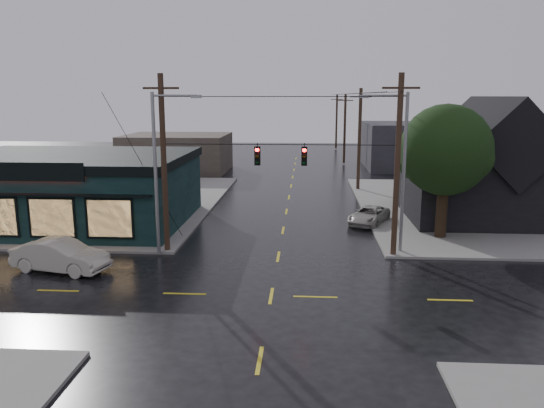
# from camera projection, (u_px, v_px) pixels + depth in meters

# --- Properties ---
(ground_plane) EXTENTS (160.00, 160.00, 0.00)m
(ground_plane) POSITION_uv_depth(u_px,v_px,m) (271.00, 296.00, 24.11)
(ground_plane) COLOR black
(sidewalk_nw) EXTENTS (28.00, 28.00, 0.15)m
(sidewalk_nw) POSITION_uv_depth(u_px,v_px,m) (52.00, 202.00, 44.93)
(sidewalk_nw) COLOR gray
(sidewalk_nw) RESTS_ON ground
(sidewalk_ne) EXTENTS (28.00, 28.00, 0.15)m
(sidewalk_ne) POSITION_uv_depth(u_px,v_px,m) (537.00, 209.00, 42.37)
(sidewalk_ne) COLOR gray
(sidewalk_ne) RESTS_ON ground
(pizza_shop) EXTENTS (16.30, 12.34, 4.90)m
(pizza_shop) POSITION_uv_depth(u_px,v_px,m) (71.00, 188.00, 37.21)
(pizza_shop) COLOR black
(pizza_shop) RESTS_ON ground
(ne_building) EXTENTS (12.60, 11.60, 8.75)m
(ne_building) POSITION_uv_depth(u_px,v_px,m) (490.00, 158.00, 38.88)
(ne_building) COLOR black
(ne_building) RESTS_ON ground
(corner_tree) EXTENTS (5.65, 5.65, 8.34)m
(corner_tree) POSITION_uv_depth(u_px,v_px,m) (445.00, 151.00, 32.62)
(corner_tree) COLOR black
(corner_tree) RESTS_ON ground
(utility_pole_nw) EXTENTS (2.00, 0.32, 10.15)m
(utility_pole_nw) POSITION_uv_depth(u_px,v_px,m) (168.00, 252.00, 30.88)
(utility_pole_nw) COLOR black
(utility_pole_nw) RESTS_ON ground
(utility_pole_ne) EXTENTS (2.00, 0.32, 10.15)m
(utility_pole_ne) POSITION_uv_depth(u_px,v_px,m) (393.00, 256.00, 30.05)
(utility_pole_ne) COLOR black
(utility_pole_ne) RESTS_ON ground
(utility_pole_far_a) EXTENTS (2.00, 0.32, 9.65)m
(utility_pole_far_a) POSITION_uv_depth(u_px,v_px,m) (358.00, 190.00, 51.07)
(utility_pole_far_a) COLOR black
(utility_pole_far_a) RESTS_ON ground
(utility_pole_far_b) EXTENTS (2.00, 0.32, 9.15)m
(utility_pole_far_b) POSITION_uv_depth(u_px,v_px,m) (344.00, 164.00, 70.62)
(utility_pole_far_b) COLOR black
(utility_pole_far_b) RESTS_ON ground
(utility_pole_far_c) EXTENTS (2.00, 0.32, 9.15)m
(utility_pole_far_c) POSITION_uv_depth(u_px,v_px,m) (336.00, 149.00, 90.17)
(utility_pole_far_c) COLOR black
(utility_pole_far_c) RESTS_ON ground
(span_signal_assembly) EXTENTS (13.00, 0.48, 1.23)m
(span_signal_assembly) POSITION_uv_depth(u_px,v_px,m) (281.00, 155.00, 29.32)
(span_signal_assembly) COLOR black
(span_signal_assembly) RESTS_ON ground
(streetlight_nw) EXTENTS (5.40, 0.30, 9.15)m
(streetlight_nw) POSITION_uv_depth(u_px,v_px,m) (159.00, 255.00, 30.22)
(streetlight_nw) COLOR gray
(streetlight_nw) RESTS_ON ground
(streetlight_ne) EXTENTS (5.40, 0.30, 9.15)m
(streetlight_ne) POSITION_uv_depth(u_px,v_px,m) (400.00, 253.00, 30.70)
(streetlight_ne) COLOR gray
(streetlight_ne) RESTS_ON ground
(bg_building_west) EXTENTS (12.00, 10.00, 4.40)m
(bg_building_west) POSITION_uv_depth(u_px,v_px,m) (177.00, 153.00, 63.67)
(bg_building_west) COLOR #3C322B
(bg_building_west) RESTS_ON ground
(bg_building_east) EXTENTS (14.00, 12.00, 5.60)m
(bg_building_east) POSITION_uv_depth(u_px,v_px,m) (422.00, 146.00, 66.52)
(bg_building_east) COLOR #27262C
(bg_building_east) RESTS_ON ground
(sedan_cream) EXTENTS (5.34, 2.85, 1.67)m
(sedan_cream) POSITION_uv_depth(u_px,v_px,m) (60.00, 256.00, 27.35)
(sedan_cream) COLOR #B2AD9D
(sedan_cream) RESTS_ON ground
(suv_silver) EXTENTS (3.70, 4.85, 1.22)m
(suv_silver) POSITION_uv_depth(u_px,v_px,m) (369.00, 215.00, 37.57)
(suv_silver) COLOR #ACA89E
(suv_silver) RESTS_ON ground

